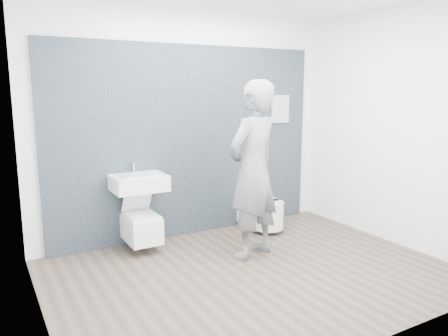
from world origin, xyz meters
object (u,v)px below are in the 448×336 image
toilet_square (141,226)px  toilet_rounded (263,213)px  washbasin (139,182)px  visitor (253,170)px

toilet_square → toilet_rounded: (1.66, -0.09, -0.05)m
toilet_rounded → toilet_square: bearing=177.0°
toilet_square → toilet_rounded: toilet_square is taller
washbasin → toilet_square: bearing=-90.0°
toilet_rounded → visitor: 1.19m
washbasin → toilet_rounded: bearing=-4.0°
washbasin → toilet_rounded: washbasin is taller
washbasin → toilet_rounded: (1.66, -0.11, -0.57)m
toilet_rounded → visitor: visitor is taller
toilet_square → washbasin: bearing=90.0°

